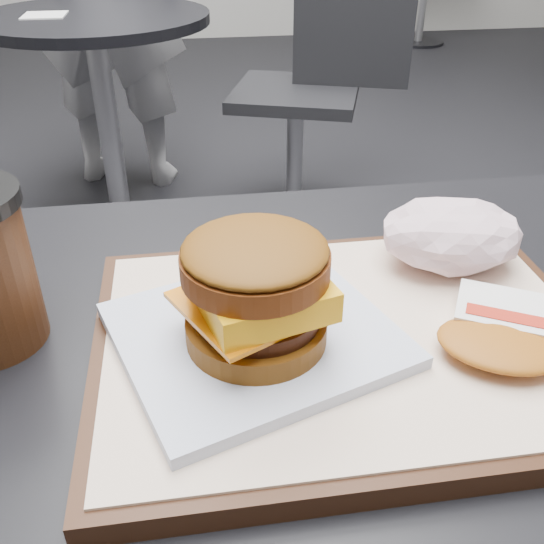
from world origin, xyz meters
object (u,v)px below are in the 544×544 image
(hash_brown, at_px, (510,330))
(crumpled_wrapper, at_px, (452,235))
(serving_tray, at_px, (347,341))
(neighbor_chair, at_px, (316,78))
(neighbor_table, at_px, (102,81))
(customer_table, at_px, (330,512))
(breakfast_sandwich, at_px, (256,302))

(hash_brown, xyz_separation_m, crumpled_wrapper, (0.00, 0.11, 0.02))
(serving_tray, xyz_separation_m, crumpled_wrapper, (0.11, 0.08, 0.04))
(neighbor_chair, bearing_deg, crumpled_wrapper, -98.29)
(crumpled_wrapper, bearing_deg, hash_brown, -90.07)
(hash_brown, bearing_deg, serving_tray, 165.29)
(serving_tray, height_order, neighbor_table, serving_tray)
(hash_brown, relative_size, neighbor_table, 0.18)
(customer_table, height_order, neighbor_table, customer_table)
(serving_tray, xyz_separation_m, neighbor_table, (-0.36, 1.64, -0.23))
(neighbor_table, bearing_deg, breakfast_sandwich, -80.19)
(neighbor_table, bearing_deg, customer_table, -78.02)
(crumpled_wrapper, bearing_deg, breakfast_sandwich, -153.47)
(serving_tray, distance_m, breakfast_sandwich, 0.09)
(customer_table, distance_m, serving_tray, 0.20)
(crumpled_wrapper, relative_size, neighbor_chair, 0.14)
(crumpled_wrapper, distance_m, neighbor_chair, 1.68)
(hash_brown, bearing_deg, neighbor_chair, 82.24)
(breakfast_sandwich, xyz_separation_m, neighbor_chair, (0.42, 1.73, -0.32))
(customer_table, distance_m, neighbor_table, 1.69)
(breakfast_sandwich, distance_m, neighbor_table, 1.70)
(hash_brown, relative_size, neighbor_chair, 0.15)
(customer_table, height_order, hash_brown, hash_brown)
(neighbor_table, bearing_deg, hash_brown, -74.35)
(hash_brown, relative_size, crumpled_wrapper, 1.10)
(customer_table, relative_size, hash_brown, 5.93)
(breakfast_sandwich, height_order, neighbor_chair, breakfast_sandwich)
(neighbor_chair, bearing_deg, customer_table, -101.65)
(breakfast_sandwich, xyz_separation_m, crumpled_wrapper, (0.18, 0.09, -0.01))
(hash_brown, distance_m, neighbor_chair, 1.79)
(hash_brown, height_order, crumpled_wrapper, crumpled_wrapper)
(neighbor_table, bearing_deg, neighbor_chair, 6.40)
(breakfast_sandwich, relative_size, hash_brown, 1.74)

